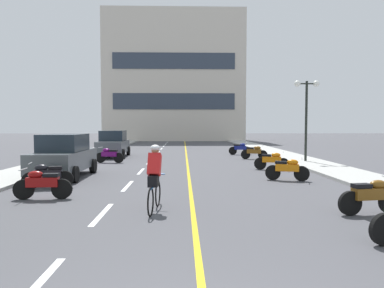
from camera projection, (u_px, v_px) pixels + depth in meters
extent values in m
plane|color=#47474C|center=(183.00, 158.00, 23.67)|extent=(140.00, 140.00, 0.00)
cube|color=#A8A8A3|center=(88.00, 153.00, 26.47)|extent=(2.40, 72.00, 0.12)
cube|color=#A8A8A3|center=(277.00, 153.00, 26.85)|extent=(2.40, 72.00, 0.12)
cube|color=silver|center=(102.00, 214.00, 8.64)|extent=(0.14, 2.20, 0.01)
cube|color=silver|center=(128.00, 186.00, 12.64)|extent=(0.14, 2.20, 0.01)
cube|color=silver|center=(141.00, 171.00, 16.63)|extent=(0.14, 2.20, 0.01)
cube|color=silver|center=(149.00, 162.00, 20.62)|extent=(0.14, 2.20, 0.01)
cube|color=silver|center=(155.00, 156.00, 24.61)|extent=(0.14, 2.20, 0.01)
cube|color=silver|center=(159.00, 152.00, 28.61)|extent=(0.14, 2.20, 0.01)
cube|color=silver|center=(162.00, 149.00, 32.60)|extent=(0.14, 2.20, 0.01)
cube|color=silver|center=(164.00, 146.00, 36.59)|extent=(0.14, 2.20, 0.01)
cube|color=silver|center=(166.00, 144.00, 40.59)|extent=(0.14, 2.20, 0.01)
cube|color=silver|center=(167.00, 142.00, 44.58)|extent=(0.14, 2.20, 0.01)
cube|color=silver|center=(169.00, 141.00, 48.57)|extent=(0.14, 2.20, 0.01)
cube|color=gold|center=(186.00, 154.00, 26.67)|extent=(0.12, 66.00, 0.01)
cube|color=beige|center=(175.00, 78.00, 50.60)|extent=(19.60, 7.00, 18.07)
cube|color=#2D3847|center=(174.00, 101.00, 47.25)|extent=(16.47, 0.10, 2.17)
cube|color=#2D3847|center=(174.00, 61.00, 46.96)|extent=(16.47, 0.10, 2.17)
cylinder|color=black|center=(306.00, 121.00, 20.21)|extent=(0.14, 0.14, 4.61)
cylinder|color=black|center=(307.00, 84.00, 20.09)|extent=(1.10, 0.08, 0.08)
sphere|color=white|center=(297.00, 84.00, 20.08)|extent=(0.36, 0.36, 0.36)
sphere|color=white|center=(316.00, 84.00, 20.11)|extent=(0.36, 0.36, 0.36)
cylinder|color=black|center=(56.00, 166.00, 16.07)|extent=(0.22, 0.64, 0.64)
cylinder|color=black|center=(93.00, 166.00, 16.11)|extent=(0.22, 0.64, 0.64)
cylinder|color=black|center=(29.00, 175.00, 13.27)|extent=(0.22, 0.64, 0.64)
cylinder|color=black|center=(74.00, 174.00, 13.32)|extent=(0.22, 0.64, 0.64)
cube|color=#4C5156|center=(64.00, 160.00, 14.67)|extent=(1.71, 4.20, 0.80)
cube|color=#1E2833|center=(64.00, 142.00, 14.63)|extent=(1.56, 2.20, 0.70)
cylinder|color=black|center=(105.00, 151.00, 25.60)|extent=(0.24, 0.65, 0.64)
cylinder|color=black|center=(128.00, 151.00, 25.69)|extent=(0.24, 0.65, 0.64)
cylinder|color=black|center=(97.00, 154.00, 22.81)|extent=(0.24, 0.65, 0.64)
cylinder|color=black|center=(123.00, 154.00, 22.90)|extent=(0.24, 0.65, 0.64)
cube|color=#4C5156|center=(113.00, 146.00, 24.23)|extent=(1.81, 4.24, 0.80)
cube|color=#1E2833|center=(113.00, 136.00, 24.19)|extent=(1.62, 2.24, 0.70)
cylinder|color=black|center=(350.00, 203.00, 8.48)|extent=(0.61, 0.19, 0.60)
cube|color=brown|center=(371.00, 194.00, 8.57)|extent=(0.93, 0.41, 0.28)
ellipsoid|color=brown|center=(378.00, 184.00, 8.59)|extent=(0.47, 0.30, 0.22)
cube|color=black|center=(362.00, 186.00, 8.51)|extent=(0.47, 0.30, 0.10)
cylinder|color=black|center=(24.00, 190.00, 10.30)|extent=(0.60, 0.13, 0.60)
cylinder|color=black|center=(62.00, 189.00, 10.38)|extent=(0.60, 0.13, 0.60)
cube|color=maroon|center=(43.00, 182.00, 10.33)|extent=(0.91, 0.33, 0.28)
ellipsoid|color=maroon|center=(36.00, 175.00, 10.30)|extent=(0.45, 0.26, 0.22)
cube|color=black|center=(51.00, 175.00, 10.34)|extent=(0.45, 0.26, 0.10)
cylinder|color=silver|center=(23.00, 169.00, 10.26)|extent=(0.06, 0.60, 0.03)
cylinder|color=black|center=(31.00, 181.00, 11.91)|extent=(0.61, 0.24, 0.60)
cylinder|color=black|center=(65.00, 179.00, 12.20)|extent=(0.61, 0.24, 0.60)
cube|color=black|center=(48.00, 174.00, 12.04)|extent=(0.94, 0.48, 0.28)
ellipsoid|color=black|center=(41.00, 168.00, 11.98)|extent=(0.48, 0.34, 0.22)
cube|color=black|center=(55.00, 168.00, 12.10)|extent=(0.48, 0.34, 0.10)
cylinder|color=silver|center=(30.00, 163.00, 11.88)|extent=(0.17, 0.59, 0.03)
cylinder|color=black|center=(302.00, 174.00, 13.67)|extent=(0.60, 0.28, 0.60)
cylinder|color=black|center=(273.00, 173.00, 13.98)|extent=(0.60, 0.28, 0.60)
cube|color=orange|center=(287.00, 168.00, 13.81)|extent=(0.94, 0.55, 0.28)
ellipsoid|color=orange|center=(293.00, 162.00, 13.74)|extent=(0.49, 0.36, 0.22)
cube|color=black|center=(281.00, 162.00, 13.87)|extent=(0.49, 0.36, 0.10)
cylinder|color=silver|center=(302.00, 158.00, 13.64)|extent=(0.21, 0.58, 0.03)
cylinder|color=black|center=(283.00, 164.00, 16.99)|extent=(0.61, 0.25, 0.60)
cylinder|color=black|center=(260.00, 164.00, 17.25)|extent=(0.61, 0.25, 0.60)
cube|color=orange|center=(272.00, 159.00, 17.11)|extent=(0.94, 0.51, 0.28)
ellipsoid|color=orange|center=(276.00, 155.00, 17.05)|extent=(0.49, 0.35, 0.22)
cube|color=black|center=(267.00, 155.00, 17.16)|extent=(0.49, 0.35, 0.10)
cylinder|color=silver|center=(283.00, 152.00, 16.96)|extent=(0.19, 0.59, 0.03)
cylinder|color=black|center=(101.00, 158.00, 20.43)|extent=(0.61, 0.20, 0.60)
cylinder|color=black|center=(119.00, 158.00, 20.27)|extent=(0.61, 0.20, 0.60)
cube|color=#590C59|center=(110.00, 154.00, 20.34)|extent=(0.93, 0.43, 0.28)
ellipsoid|color=#590C59|center=(106.00, 150.00, 20.35)|extent=(0.48, 0.31, 0.22)
cube|color=black|center=(114.00, 151.00, 20.29)|extent=(0.48, 0.31, 0.10)
cylinder|color=silver|center=(101.00, 147.00, 20.40)|extent=(0.13, 0.60, 0.03)
cylinder|color=black|center=(263.00, 155.00, 22.29)|extent=(0.60, 0.29, 0.60)
cylinder|color=black|center=(246.00, 154.00, 22.62)|extent=(0.60, 0.29, 0.60)
cube|color=brown|center=(254.00, 151.00, 22.44)|extent=(0.94, 0.56, 0.28)
ellipsoid|color=brown|center=(257.00, 148.00, 22.37)|extent=(0.49, 0.37, 0.22)
cube|color=black|center=(250.00, 148.00, 22.50)|extent=(0.49, 0.37, 0.10)
cylinder|color=silver|center=(263.00, 146.00, 22.25)|extent=(0.22, 0.58, 0.03)
cylinder|color=black|center=(247.00, 151.00, 26.05)|extent=(0.61, 0.17, 0.60)
cylinder|color=black|center=(233.00, 151.00, 25.89)|extent=(0.61, 0.17, 0.60)
cube|color=navy|center=(240.00, 148.00, 25.96)|extent=(0.93, 0.38, 0.28)
ellipsoid|color=navy|center=(243.00, 145.00, 25.98)|extent=(0.47, 0.29, 0.22)
cube|color=black|center=(237.00, 145.00, 25.91)|extent=(0.47, 0.29, 0.10)
cylinder|color=silver|center=(247.00, 143.00, 26.02)|extent=(0.10, 0.60, 0.03)
torus|color=black|center=(158.00, 194.00, 9.49)|extent=(0.11, 0.72, 0.72)
torus|color=black|center=(151.00, 202.00, 8.45)|extent=(0.11, 0.72, 0.72)
cylinder|color=blue|center=(154.00, 186.00, 8.93)|extent=(0.13, 0.95, 0.04)
cube|color=black|center=(153.00, 178.00, 8.77)|extent=(0.12, 0.21, 0.06)
cylinder|color=blue|center=(157.00, 174.00, 9.36)|extent=(0.42, 0.07, 0.03)
cube|color=black|center=(154.00, 181.00, 8.82)|extent=(0.27, 0.38, 0.28)
cube|color=red|center=(154.00, 164.00, 8.95)|extent=(0.36, 0.48, 0.61)
sphere|color=#8C6647|center=(155.00, 150.00, 9.06)|extent=(0.20, 0.20, 0.20)
ellipsoid|color=white|center=(155.00, 148.00, 9.05)|extent=(0.24, 0.26, 0.16)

